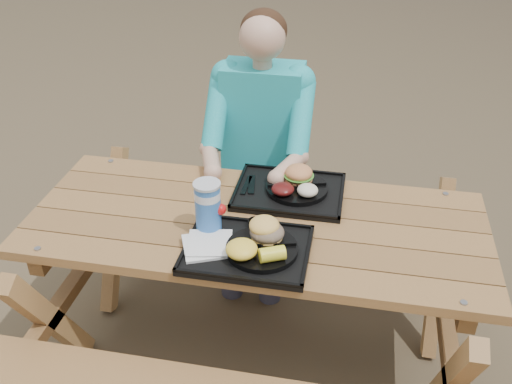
# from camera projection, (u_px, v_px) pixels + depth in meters

# --- Properties ---
(ground) EXTENTS (60.00, 60.00, 0.00)m
(ground) POSITION_uv_depth(u_px,v_px,m) (256.00, 352.00, 2.64)
(ground) COLOR #999999
(ground) RESTS_ON ground
(picnic_table) EXTENTS (1.80, 1.49, 0.75)m
(picnic_table) POSITION_uv_depth(u_px,v_px,m) (256.00, 292.00, 2.44)
(picnic_table) COLOR #999999
(picnic_table) RESTS_ON ground
(tray_near) EXTENTS (0.45, 0.35, 0.02)m
(tray_near) POSITION_uv_depth(u_px,v_px,m) (247.00, 251.00, 2.06)
(tray_near) COLOR black
(tray_near) RESTS_ON picnic_table
(tray_far) EXTENTS (0.45, 0.35, 0.02)m
(tray_far) POSITION_uv_depth(u_px,v_px,m) (289.00, 193.00, 2.39)
(tray_far) COLOR black
(tray_far) RESTS_ON picnic_table
(plate_near) EXTENTS (0.26, 0.26, 0.02)m
(plate_near) POSITION_uv_depth(u_px,v_px,m) (262.00, 249.00, 2.04)
(plate_near) COLOR black
(plate_near) RESTS_ON tray_near
(plate_far) EXTENTS (0.26, 0.26, 0.02)m
(plate_far) POSITION_uv_depth(u_px,v_px,m) (297.00, 188.00, 2.39)
(plate_far) COLOR black
(plate_far) RESTS_ON tray_far
(napkin_stack) EXTENTS (0.21, 0.21, 0.02)m
(napkin_stack) POSITION_uv_depth(u_px,v_px,m) (206.00, 245.00, 2.06)
(napkin_stack) COLOR white
(napkin_stack) RESTS_ON tray_near
(soda_cup) EXTENTS (0.10, 0.10, 0.19)m
(soda_cup) POSITION_uv_depth(u_px,v_px,m) (208.00, 208.00, 2.10)
(soda_cup) COLOR #1755AE
(soda_cup) RESTS_ON tray_near
(condiment_bbq) EXTENTS (0.05, 0.05, 0.03)m
(condiment_bbq) POSITION_uv_depth(u_px,v_px,m) (255.00, 224.00, 2.16)
(condiment_bbq) COLOR black
(condiment_bbq) RESTS_ON tray_near
(condiment_mustard) EXTENTS (0.05, 0.05, 0.03)m
(condiment_mustard) POSITION_uv_depth(u_px,v_px,m) (268.00, 225.00, 2.15)
(condiment_mustard) COLOR gold
(condiment_mustard) RESTS_ON tray_near
(sandwich) EXTENTS (0.12, 0.12, 0.12)m
(sandwich) POSITION_uv_depth(u_px,v_px,m) (267.00, 224.00, 2.04)
(sandwich) COLOR #F7BC57
(sandwich) RESTS_ON plate_near
(mac_cheese) EXTENTS (0.11, 0.11, 0.06)m
(mac_cheese) POSITION_uv_depth(u_px,v_px,m) (242.00, 249.00, 1.97)
(mac_cheese) COLOR yellow
(mac_cheese) RESTS_ON plate_near
(corn_cob) EXTENTS (0.12, 0.12, 0.05)m
(corn_cob) POSITION_uv_depth(u_px,v_px,m) (272.00, 254.00, 1.96)
(corn_cob) COLOR yellow
(corn_cob) RESTS_ON plate_near
(cutlery_far) EXTENTS (0.05, 0.15, 0.01)m
(cutlery_far) POSITION_uv_depth(u_px,v_px,m) (252.00, 184.00, 2.43)
(cutlery_far) COLOR black
(cutlery_far) RESTS_ON tray_far
(burger) EXTENTS (0.12, 0.12, 0.11)m
(burger) POSITION_uv_depth(u_px,v_px,m) (299.00, 169.00, 2.39)
(burger) COLOR #D8844C
(burger) RESTS_ON plate_far
(baked_beans) EXTENTS (0.09, 0.09, 0.04)m
(baked_beans) POSITION_uv_depth(u_px,v_px,m) (283.00, 189.00, 2.32)
(baked_beans) COLOR #541110
(baked_beans) RESTS_ON plate_far
(potato_salad) EXTENTS (0.09, 0.09, 0.05)m
(potato_salad) POSITION_uv_depth(u_px,v_px,m) (308.00, 190.00, 2.31)
(potato_salad) COLOR #F3E8CE
(potato_salad) RESTS_ON plate_far
(diner) EXTENTS (0.48, 0.84, 1.28)m
(diner) POSITION_uv_depth(u_px,v_px,m) (262.00, 160.00, 2.88)
(diner) COLOR teal
(diner) RESTS_ON ground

